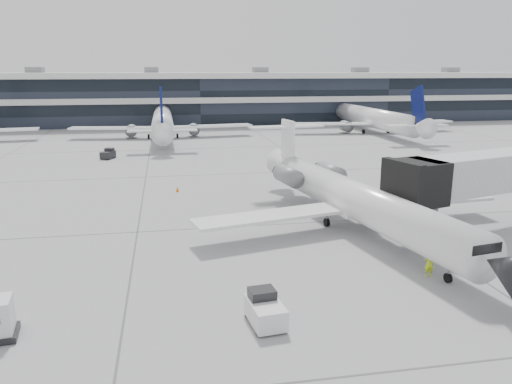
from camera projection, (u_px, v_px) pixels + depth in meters
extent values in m
plane|color=#98989B|center=(268.00, 225.00, 38.97)|extent=(220.00, 220.00, 0.00)
cube|color=black|center=(197.00, 100.00, 116.12)|extent=(170.00, 22.00, 10.00)
cylinder|color=white|center=(359.00, 202.00, 36.70)|extent=(6.80, 24.66, 2.76)
cone|color=black|center=(509.00, 270.00, 24.19)|extent=(3.20, 3.28, 2.76)
cone|color=white|center=(285.00, 165.00, 49.32)|extent=(3.13, 3.66, 2.62)
cube|color=white|center=(270.00, 216.00, 35.60)|extent=(11.56, 5.22, 0.22)
cube|color=white|center=(424.00, 200.00, 40.00)|extent=(11.45, 3.74, 0.22)
cylinder|color=slate|center=(288.00, 176.00, 43.58)|extent=(2.09, 3.68, 1.53)
cylinder|color=slate|center=(330.00, 173.00, 44.93)|extent=(2.09, 3.68, 1.53)
cube|color=white|center=(288.00, 144.00, 48.25)|extent=(0.72, 2.67, 4.60)
cube|color=white|center=(286.00, 127.00, 48.23)|extent=(7.53, 2.84, 0.16)
cylinder|color=black|center=(448.00, 278.00, 28.32)|extent=(0.28, 0.60, 0.57)
cylinder|color=black|center=(327.00, 222.00, 38.54)|extent=(0.35, 0.69, 0.65)
cylinder|color=black|center=(361.00, 218.00, 39.55)|extent=(0.35, 0.69, 0.65)
cube|color=#B9BBBE|center=(495.00, 171.00, 36.97)|extent=(14.87, 6.90, 2.72)
cube|color=black|center=(418.00, 182.00, 33.72)|extent=(3.54, 3.97, 2.93)
cylinder|color=slate|center=(434.00, 220.00, 35.19)|extent=(0.46, 0.46, 2.93)
cube|color=black|center=(433.00, 235.00, 35.45)|extent=(2.22, 1.93, 0.73)
imported|color=#D3FF1A|center=(429.00, 263.00, 29.10)|extent=(0.61, 0.42, 1.60)
cube|color=silver|center=(266.00, 312.00, 23.60)|extent=(1.72, 2.61, 1.01)
cube|color=black|center=(262.00, 294.00, 23.96)|extent=(1.34, 1.14, 0.56)
cylinder|color=black|center=(248.00, 313.00, 24.34)|extent=(0.26, 0.51, 0.49)
cylinder|color=black|center=(272.00, 309.00, 24.69)|extent=(0.26, 0.51, 0.49)
cylinder|color=black|center=(259.00, 331.00, 22.68)|extent=(0.26, 0.51, 0.49)
cylinder|color=black|center=(284.00, 327.00, 23.03)|extent=(0.26, 0.51, 0.49)
cone|color=orange|center=(177.00, 189.00, 49.46)|extent=(0.34, 0.34, 0.54)
cube|color=orange|center=(177.00, 192.00, 49.52)|extent=(0.43, 0.43, 0.03)
cube|color=black|center=(108.00, 155.00, 67.91)|extent=(2.07, 2.51, 0.89)
cube|color=black|center=(109.00, 150.00, 68.23)|extent=(1.36, 1.26, 0.49)
cylinder|color=black|center=(108.00, 156.00, 68.86)|extent=(0.34, 0.47, 0.43)
cylinder|color=black|center=(115.00, 156.00, 68.61)|extent=(0.34, 0.47, 0.43)
cylinder|color=black|center=(101.00, 158.00, 67.37)|extent=(0.34, 0.47, 0.43)
cylinder|color=black|center=(109.00, 158.00, 67.12)|extent=(0.34, 0.47, 0.43)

